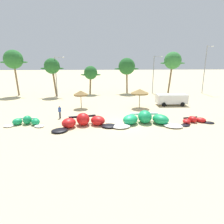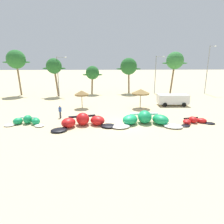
% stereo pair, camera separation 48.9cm
% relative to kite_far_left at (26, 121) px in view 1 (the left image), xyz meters
% --- Properties ---
extents(ground_plane, '(260.00, 260.00, 0.00)m').
position_rel_kite_far_left_xyz_m(ground_plane, '(11.54, -0.55, -0.40)').
color(ground_plane, beige).
extents(kite_far_left, '(4.92, 2.43, 1.04)m').
position_rel_kite_far_left_xyz_m(kite_far_left, '(0.00, 0.00, 0.00)').
color(kite_far_left, white).
rests_on(kite_far_left, ground).
extents(kite_left, '(7.46, 4.30, 1.45)m').
position_rel_kite_far_left_xyz_m(kite_left, '(6.73, -0.90, 0.16)').
color(kite_left, black).
rests_on(kite_left, ground).
extents(kite_left_of_center, '(8.44, 4.00, 1.53)m').
position_rel_kite_far_left_xyz_m(kite_left_of_center, '(14.00, -0.54, 0.19)').
color(kite_left_of_center, white).
rests_on(kite_left_of_center, ground).
extents(kite_center, '(4.68, 2.73, 0.76)m').
position_rel_kite_far_left_xyz_m(kite_center, '(19.96, -0.48, -0.11)').
color(kite_center, black).
rests_on(kite_center, ground).
extents(beach_umbrella_near_van, '(2.23, 2.23, 2.80)m').
position_rel_kite_far_left_xyz_m(beach_umbrella_near_van, '(5.69, 7.94, 2.00)').
color(beach_umbrella_near_van, brown).
rests_on(beach_umbrella_near_van, ground).
extents(beach_umbrella_middle, '(2.79, 2.79, 3.01)m').
position_rel_kite_far_left_xyz_m(beach_umbrella_middle, '(14.89, 7.63, 2.20)').
color(beach_umbrella_middle, brown).
rests_on(beach_umbrella_middle, ground).
extents(parked_van, '(5.05, 2.41, 1.84)m').
position_rel_kite_far_left_xyz_m(parked_van, '(20.50, 9.19, 0.69)').
color(parked_van, white).
rests_on(parked_van, ground).
extents(person_by_umbrellas, '(0.36, 0.24, 1.62)m').
position_rel_kite_far_left_xyz_m(person_by_umbrellas, '(3.39, 2.59, 0.42)').
color(person_by_umbrellas, '#383842').
rests_on(person_by_umbrellas, ground).
extents(palm_leftmost, '(5.75, 3.84, 9.41)m').
position_rel_kite_far_left_xyz_m(palm_leftmost, '(-8.96, 20.47, 7.02)').
color(palm_leftmost, '#7F6647').
rests_on(palm_leftmost, ground).
extents(palm_left, '(4.69, 3.13, 7.74)m').
position_rel_kite_far_left_xyz_m(palm_left, '(-0.92, 18.97, 5.68)').
color(palm_left, brown).
rests_on(palm_left, ground).
extents(palm_left_of_gap, '(4.38, 2.92, 6.13)m').
position_rel_kite_far_left_xyz_m(palm_left_of_gap, '(6.72, 21.43, 4.20)').
color(palm_left_of_gap, brown).
rests_on(palm_left_of_gap, ground).
extents(palm_center_left, '(5.57, 3.71, 7.83)m').
position_rel_kite_far_left_xyz_m(palm_center_left, '(14.77, 22.39, 5.52)').
color(palm_center_left, brown).
rests_on(palm_center_left, ground).
extents(palm_center_right, '(5.46, 3.64, 9.07)m').
position_rel_kite_far_left_xyz_m(palm_center_right, '(24.32, 20.03, 6.77)').
color(palm_center_right, brown).
rests_on(palm_center_right, ground).
extents(lamppost_west, '(2.06, 0.24, 8.04)m').
position_rel_kite_far_left_xyz_m(lamppost_west, '(0.03, 18.62, 4.18)').
color(lamppost_west, gray).
rests_on(lamppost_west, ground).
extents(lamppost_west_center, '(2.00, 0.24, 8.23)m').
position_rel_kite_far_left_xyz_m(lamppost_west_center, '(20.85, 21.57, 4.27)').
color(lamppost_west_center, gray).
rests_on(lamppost_west_center, ground).
extents(lamppost_east_center, '(1.51, 0.24, 10.39)m').
position_rel_kite_far_left_xyz_m(lamppost_east_center, '(32.05, 20.76, 5.31)').
color(lamppost_east_center, gray).
rests_on(lamppost_east_center, ground).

